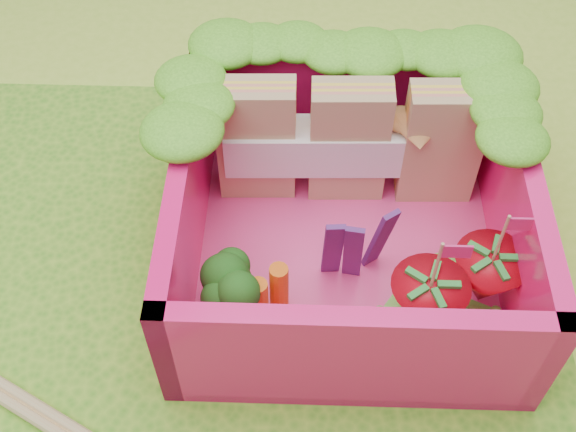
{
  "coord_description": "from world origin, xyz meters",
  "views": [
    {
      "loc": [
        0.29,
        -1.43,
        2.42
      ],
      "look_at": [
        0.23,
        0.29,
        0.28
      ],
      "focal_mm": 45.0,
      "sensor_mm": 36.0,
      "label": 1
    }
  ],
  "objects_px": {
    "broccoli": "(229,282)",
    "strawberry_left": "(425,306)",
    "strawberry_right": "(485,279)",
    "bento_box": "(350,213)",
    "sandwich_stack": "(350,142)"
  },
  "relations": [
    {
      "from": "broccoli",
      "to": "strawberry_left",
      "type": "bearing_deg",
      "value": -3.89
    },
    {
      "from": "bento_box",
      "to": "strawberry_left",
      "type": "height_order",
      "value": "strawberry_left"
    },
    {
      "from": "bento_box",
      "to": "strawberry_right",
      "type": "bearing_deg",
      "value": -24.55
    },
    {
      "from": "sandwich_stack",
      "to": "strawberry_left",
      "type": "xyz_separation_m",
      "value": [
        0.26,
        -0.68,
        -0.13
      ]
    },
    {
      "from": "strawberry_right",
      "to": "broccoli",
      "type": "bearing_deg",
      "value": -175.25
    },
    {
      "from": "bento_box",
      "to": "strawberry_right",
      "type": "distance_m",
      "value": 0.55
    },
    {
      "from": "strawberry_left",
      "to": "strawberry_right",
      "type": "relative_size",
      "value": 1.01
    },
    {
      "from": "bento_box",
      "to": "broccoli",
      "type": "distance_m",
      "value": 0.53
    },
    {
      "from": "broccoli",
      "to": "strawberry_left",
      "type": "relative_size",
      "value": 0.61
    },
    {
      "from": "broccoli",
      "to": "strawberry_left",
      "type": "height_order",
      "value": "strawberry_left"
    },
    {
      "from": "bento_box",
      "to": "broccoli",
      "type": "bearing_deg",
      "value": -144.89
    },
    {
      "from": "bento_box",
      "to": "sandwich_stack",
      "type": "relative_size",
      "value": 1.23
    },
    {
      "from": "strawberry_right",
      "to": "bento_box",
      "type": "bearing_deg",
      "value": 155.45
    },
    {
      "from": "sandwich_stack",
      "to": "strawberry_left",
      "type": "relative_size",
      "value": 2.04
    },
    {
      "from": "sandwich_stack",
      "to": "strawberry_left",
      "type": "bearing_deg",
      "value": -69.2
    }
  ]
}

